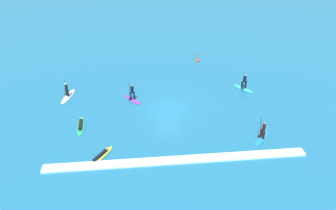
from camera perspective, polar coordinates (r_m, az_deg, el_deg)
name	(u,v)px	position (r m, az deg, el deg)	size (l,w,h in m)	color
ground_plane	(168,109)	(32.14, 0.00, -0.76)	(120.00, 120.00, 0.00)	#1E6B93
surfer_on_yellow_board	(101,156)	(26.69, -12.47, -9.20)	(2.26, 2.86, 0.38)	yellow
surfer_on_purple_board	(132,95)	(33.62, -6.66, 1.78)	(2.08, 2.53, 2.27)	purple
surfer_on_white_board	(67,93)	(35.92, -18.23, 2.05)	(1.47, 3.37, 2.10)	white
surfer_on_teal_board	(244,85)	(36.69, 13.94, 3.59)	(2.21, 2.67, 2.26)	#33C6CC
surfer_on_blue_board	(262,134)	(29.11, 17.19, -5.25)	(2.29, 2.47, 2.23)	#1E8CD1
surfer_on_green_board	(81,125)	(30.70, -15.99, -3.60)	(0.92, 3.28, 0.41)	#23B266
marker_buoy	(198,60)	(43.07, 5.53, 8.33)	(0.51, 0.51, 1.35)	#E55119
wave_crest	(177,160)	(25.74, 1.74, -10.23)	(21.83, 0.90, 0.18)	white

